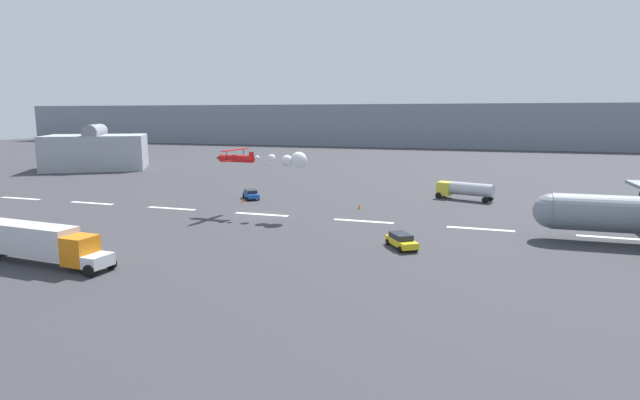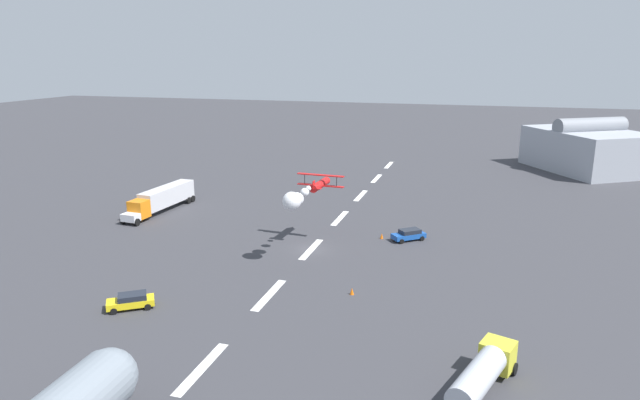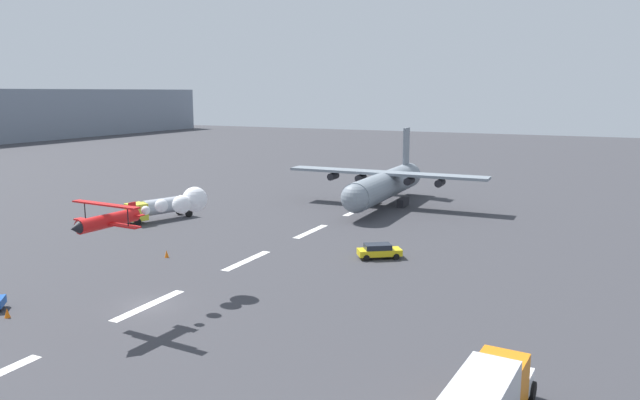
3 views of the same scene
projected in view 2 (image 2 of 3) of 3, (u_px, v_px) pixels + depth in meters
ground_plane at (311, 249)px, 71.69m from camera, size 440.00×440.00×0.00m
runway_stripe_0 at (389, 165)px, 125.97m from camera, size 8.00×0.90×0.01m
runway_stripe_1 at (377, 178)px, 112.40m from camera, size 8.00×0.90×0.01m
runway_stripe_2 at (361, 196)px, 98.83m from camera, size 8.00×0.90×0.01m
runway_stripe_3 at (340, 218)px, 85.26m from camera, size 8.00×0.90×0.01m
runway_stripe_4 at (311, 249)px, 71.69m from camera, size 8.00×0.90×0.01m
runway_stripe_5 at (269, 295)px, 58.12m from camera, size 8.00×0.90×0.01m
runway_stripe_6 at (202, 368)px, 44.55m from camera, size 8.00×0.90×0.01m
stunt_biplane_red at (303, 194)px, 67.82m from camera, size 13.91×6.41×2.26m
semi_truck_orange at (162, 198)px, 88.46m from camera, size 15.92×3.90×3.70m
fuel_tanker_truck at (483, 372)px, 40.82m from camera, size 9.41×5.41×2.90m
followme_car_yellow at (131, 301)px, 54.84m from camera, size 4.02×4.72×1.52m
airport_staff_sedan at (409, 234)px, 74.98m from camera, size 4.26×4.63×1.52m
hangar_building at (588, 149)px, 119.32m from camera, size 29.04×27.01×11.31m
traffic_cone_near at (382, 236)px, 75.77m from camera, size 0.44×0.44×0.75m
traffic_cone_far at (352, 291)px, 58.14m from camera, size 0.44×0.44×0.75m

